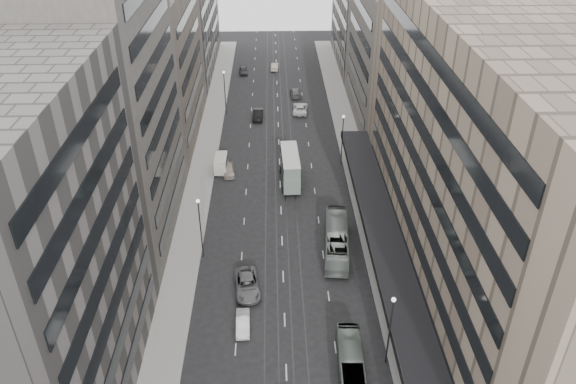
{
  "coord_description": "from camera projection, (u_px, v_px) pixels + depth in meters",
  "views": [
    {
      "loc": [
        -0.88,
        -42.46,
        42.85
      ],
      "look_at": [
        0.8,
        16.4,
        6.41
      ],
      "focal_mm": 35.0,
      "sensor_mm": 36.0,
      "label": 1
    }
  ],
  "objects": [
    {
      "name": "building_right_mid",
      "position": [
        402.0,
        55.0,
        97.07
      ],
      "size": [
        15.0,
        28.0,
        24.0
      ],
      "primitive_type": "cube",
      "color": "#49453F",
      "rests_on": "ground"
    },
    {
      "name": "building_right_far",
      "position": [
        375.0,
        2.0,
        121.52
      ],
      "size": [
        15.0,
        32.0,
        28.0
      ],
      "primitive_type": "cube",
      "color": "#67625D",
      "rests_on": "ground"
    },
    {
      "name": "ground",
      "position": [
        285.0,
        327.0,
        58.66
      ],
      "size": [
        220.0,
        220.0,
        0.0
      ],
      "primitive_type": "plane",
      "color": "black",
      "rests_on": "ground"
    },
    {
      "name": "lamp_right_far",
      "position": [
        343.0,
        134.0,
        85.91
      ],
      "size": [
        0.44,
        0.44,
        8.32
      ],
      "color": "#262628",
      "rests_on": "ground"
    },
    {
      "name": "building_left_b",
      "position": [
        96.0,
        106.0,
        65.35
      ],
      "size": [
        15.0,
        26.0,
        34.0
      ],
      "primitive_type": "cube",
      "color": "#49453F",
      "rests_on": "ground"
    },
    {
      "name": "lamp_right_near",
      "position": [
        391.0,
        323.0,
        51.91
      ],
      "size": [
        0.44,
        0.44,
        8.32
      ],
      "color": "#262628",
      "rests_on": "ground"
    },
    {
      "name": "bus_near",
      "position": [
        351.0,
        368.0,
        52.27
      ],
      "size": [
        2.74,
        9.93,
        2.74
      ],
      "primitive_type": "imported",
      "rotation": [
        0.0,
        0.0,
        3.1
      ],
      "color": "gray",
      "rests_on": "ground"
    },
    {
      "name": "sedan_8",
      "position": [
        243.0,
        70.0,
        123.23
      ],
      "size": [
        2.09,
        4.5,
        1.49
      ],
      "primitive_type": "imported",
      "rotation": [
        0.0,
        0.0,
        0.08
      ],
      "color": "#2B2B2E",
      "rests_on": "ground"
    },
    {
      "name": "sedan_5",
      "position": [
        258.0,
        115.0,
        102.87
      ],
      "size": [
        1.88,
        4.96,
        1.62
      ],
      "primitive_type": "imported",
      "rotation": [
        0.0,
        0.0,
        -0.04
      ],
      "color": "black",
      "rests_on": "ground"
    },
    {
      "name": "lamp_left_far",
      "position": [
        225.0,
        87.0,
        102.44
      ],
      "size": [
        0.44,
        0.44,
        8.32
      ],
      "color": "#262628",
      "rests_on": "ground"
    },
    {
      "name": "building_left_d",
      "position": [
        174.0,
        7.0,
        117.93
      ],
      "size": [
        15.0,
        38.0,
        28.0
      ],
      "primitive_type": "cube",
      "color": "#67625D",
      "rests_on": "ground"
    },
    {
      "name": "building_left_c",
      "position": [
        145.0,
        66.0,
        90.66
      ],
      "size": [
        15.0,
        28.0,
        25.0
      ],
      "primitive_type": "cube",
      "color": "#655C4F",
      "rests_on": "ground"
    },
    {
      "name": "sedan_6",
      "position": [
        300.0,
        108.0,
        105.35
      ],
      "size": [
        3.12,
        5.92,
        1.59
      ],
      "primitive_type": "imported",
      "rotation": [
        0.0,
        0.0,
        3.05
      ],
      "color": "silver",
      "rests_on": "ground"
    },
    {
      "name": "sidewalk_right",
      "position": [
        353.0,
        156.0,
        90.79
      ],
      "size": [
        4.0,
        125.0,
        0.15
      ],
      "primitive_type": "cube",
      "color": "gray",
      "rests_on": "ground"
    },
    {
      "name": "sedan_7",
      "position": [
        295.0,
        93.0,
        112.29
      ],
      "size": [
        2.12,
        5.07,
        1.46
      ],
      "primitive_type": "imported",
      "rotation": [
        0.0,
        0.0,
        3.16
      ],
      "color": "#565759",
      "rests_on": "ground"
    },
    {
      "name": "lamp_left_near",
      "position": [
        200.0,
        222.0,
        65.89
      ],
      "size": [
        0.44,
        0.44,
        8.32
      ],
      "color": "#262628",
      "rests_on": "ground"
    },
    {
      "name": "bus_far",
      "position": [
        337.0,
        240.0,
        68.88
      ],
      "size": [
        3.86,
        11.95,
        3.27
      ],
      "primitive_type": "imported",
      "rotation": [
        0.0,
        0.0,
        3.05
      ],
      "color": "gray",
      "rests_on": "ground"
    },
    {
      "name": "sedan_4",
      "position": [
        229.0,
        170.0,
        85.48
      ],
      "size": [
        2.1,
        4.4,
        1.45
      ],
      "primitive_type": "imported",
      "rotation": [
        0.0,
        0.0,
        0.09
      ],
      "color": "#AA9C8D",
      "rests_on": "ground"
    },
    {
      "name": "panel_van",
      "position": [
        221.0,
        163.0,
        85.89
      ],
      "size": [
        2.05,
        4.09,
        2.56
      ],
      "rotation": [
        0.0,
        0.0,
        -0.01
      ],
      "color": "beige",
      "rests_on": "ground"
    },
    {
      "name": "double_decker",
      "position": [
        290.0,
        167.0,
        82.44
      ],
      "size": [
        2.93,
        8.76,
        4.74
      ],
      "rotation": [
        0.0,
        0.0,
        0.04
      ],
      "color": "gray",
      "rests_on": "ground"
    },
    {
      "name": "sidewalk_left",
      "position": [
        205.0,
        158.0,
        90.21
      ],
      "size": [
        4.0,
        125.0,
        0.15
      ],
      "primitive_type": "cube",
      "color": "gray",
      "rests_on": "ground"
    },
    {
      "name": "sedan_1",
      "position": [
        243.0,
        323.0,
        58.18
      ],
      "size": [
        1.53,
        4.05,
        1.32
      ],
      "primitive_type": "imported",
      "rotation": [
        0.0,
        0.0,
        0.03
      ],
      "color": "white",
      "rests_on": "ground"
    },
    {
      "name": "building_left_a",
      "position": [
        10.0,
        268.0,
        43.45
      ],
      "size": [
        15.0,
        28.0,
        30.0
      ],
      "primitive_type": "cube",
      "color": "#67625D",
      "rests_on": "ground"
    },
    {
      "name": "department_store",
      "position": [
        489.0,
        162.0,
        58.12
      ],
      "size": [
        19.2,
        60.0,
        30.0
      ],
      "color": "gray",
      "rests_on": "ground"
    },
    {
      "name": "sedan_9",
      "position": [
        275.0,
        66.0,
        125.49
      ],
      "size": [
        1.86,
        4.55,
        1.47
      ],
      "primitive_type": "imported",
      "rotation": [
        0.0,
        0.0,
        3.07
      ],
      "color": "#ADA48F",
      "rests_on": "ground"
    },
    {
      "name": "sedan_2",
      "position": [
        247.0,
        285.0,
        63.04
      ],
      "size": [
        3.47,
        6.22,
        1.65
      ],
      "primitive_type": "imported",
      "rotation": [
        0.0,
        0.0,
        0.13
      ],
      "color": "slate",
      "rests_on": "ground"
    }
  ]
}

